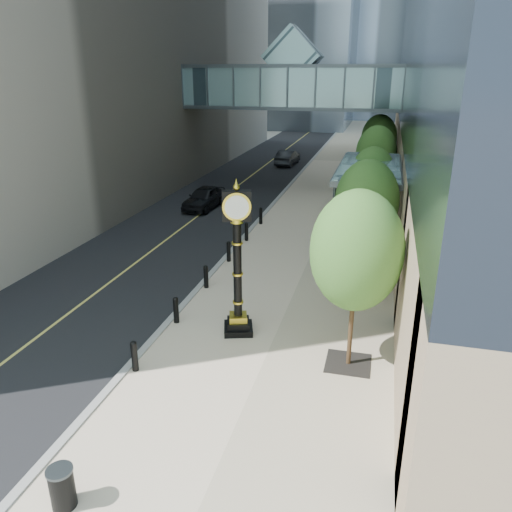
# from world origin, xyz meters

# --- Properties ---
(ground) EXTENTS (320.00, 320.00, 0.00)m
(ground) POSITION_xyz_m (0.00, 0.00, 0.00)
(ground) COLOR gray
(ground) RESTS_ON ground
(road) EXTENTS (8.00, 180.00, 0.02)m
(road) POSITION_xyz_m (-7.00, 40.00, 0.01)
(road) COLOR black
(road) RESTS_ON ground
(sidewalk) EXTENTS (8.00, 180.00, 0.06)m
(sidewalk) POSITION_xyz_m (1.00, 40.00, 0.03)
(sidewalk) COLOR beige
(sidewalk) RESTS_ON ground
(curb) EXTENTS (0.25, 180.00, 0.07)m
(curb) POSITION_xyz_m (-3.00, 40.00, 0.04)
(curb) COLOR gray
(curb) RESTS_ON ground
(skywalk) EXTENTS (17.00, 4.20, 5.80)m
(skywalk) POSITION_xyz_m (-3.00, 28.00, 7.71)
(skywalk) COLOR #486573
(skywalk) RESTS_ON ground
(entrance_canopy) EXTENTS (3.00, 8.00, 4.38)m
(entrance_canopy) POSITION_xyz_m (3.48, 14.00, 4.19)
(entrance_canopy) COLOR #383F44
(entrance_canopy) RESTS_ON ground
(bollard_row) EXTENTS (0.20, 16.20, 0.90)m
(bollard_row) POSITION_xyz_m (-2.70, 9.00, 0.51)
(bollard_row) COLOR black
(bollard_row) RESTS_ON sidewalk
(street_trees) EXTENTS (2.71, 28.70, 5.58)m
(street_trees) POSITION_xyz_m (3.60, 15.93, 3.68)
(street_trees) COLOR black
(street_trees) RESTS_ON sidewalk
(street_clock) EXTENTS (1.24, 1.24, 5.28)m
(street_clock) POSITION_xyz_m (-0.32, 4.11, 2.35)
(street_clock) COLOR black
(street_clock) RESTS_ON sidewalk
(trash_bin) EXTENTS (0.64, 0.64, 0.90)m
(trash_bin) POSITION_xyz_m (-1.78, -4.00, 0.51)
(trash_bin) COLOR black
(trash_bin) RESTS_ON sidewalk
(pedestrian) EXTENTS (0.64, 0.48, 1.60)m
(pedestrian) POSITION_xyz_m (2.08, 13.79, 0.86)
(pedestrian) COLOR beige
(pedestrian) RESTS_ON sidewalk
(car_near) EXTENTS (2.10, 4.40, 1.45)m
(car_near) POSITION_xyz_m (-7.23, 19.69, 0.74)
(car_near) COLOR black
(car_near) RESTS_ON road
(car_far) EXTENTS (1.82, 4.39, 1.41)m
(car_far) POSITION_xyz_m (-4.95, 36.93, 0.73)
(car_far) COLOR black
(car_far) RESTS_ON road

